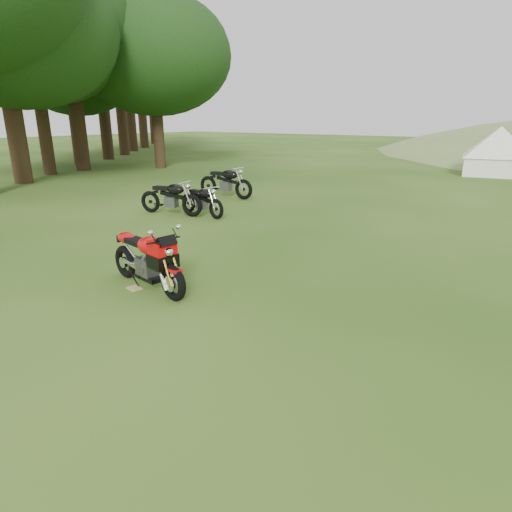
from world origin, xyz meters
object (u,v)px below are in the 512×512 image
Objects in this scene: plywood_board at (134,288)px; vintage_moto_d at (225,181)px; vintage_moto_a at (170,197)px; vintage_moto_c at (202,200)px; tent_left at (498,149)px; sport_motorcycle at (146,255)px.

vintage_moto_d reaches higher than plywood_board.
vintage_moto_c is (0.78, 0.40, -0.06)m from vintage_moto_a.
plywood_board is at bearing -50.19° from vintage_moto_c.
tent_left is at bearing 56.23° from vintage_moto_a.
sport_motorcycle reaches higher than plywood_board.
vintage_moto_d is at bearing 87.46° from vintage_moto_a.
plywood_board is at bearing -107.93° from tent_left.
sport_motorcycle is 0.96× the size of vintage_moto_a.
sport_motorcycle is 1.08× the size of vintage_moto_c.
vintage_moto_a is 0.88m from vintage_moto_c.
plywood_board is 0.13× the size of vintage_moto_c.
sport_motorcycle is at bearing -61.62° from vintage_moto_d.
vintage_moto_d is (-1.34, 2.52, 0.10)m from vintage_moto_c.
vintage_moto_a is 15.98m from tent_left.
vintage_moto_d is 0.75× the size of tent_left.
plywood_board is 0.11× the size of vintage_moto_d.
vintage_moto_c is at bearing 122.33° from plywood_board.
tent_left is (1.79, 18.83, 0.64)m from sport_motorcycle.
vintage_moto_d reaches higher than vintage_moto_a.
vintage_moto_a is 1.13× the size of vintage_moto_c.
vintage_moto_c reaches higher than plywood_board.
vintage_moto_d is (-4.14, 6.94, 0.53)m from plywood_board.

